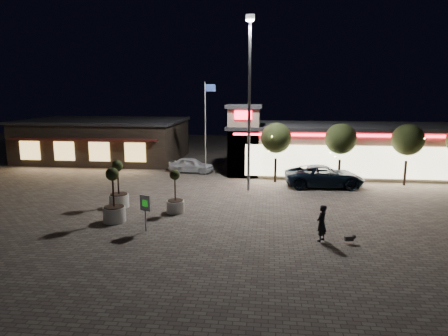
# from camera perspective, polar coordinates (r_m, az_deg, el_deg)

# --- Properties ---
(ground) EXTENTS (90.00, 90.00, 0.00)m
(ground) POSITION_cam_1_polar(r_m,az_deg,el_deg) (22.24, -2.89, -8.03)
(ground) COLOR #70675B
(ground) RESTS_ON ground
(retail_building) EXTENTS (20.40, 8.40, 6.10)m
(retail_building) POSITION_cam_1_polar(r_m,az_deg,el_deg) (37.38, 15.79, 2.80)
(retail_building) COLOR tan
(retail_building) RESTS_ON ground
(restaurant_building) EXTENTS (16.40, 11.00, 4.30)m
(restaurant_building) POSITION_cam_1_polar(r_m,az_deg,el_deg) (44.61, -16.59, 3.95)
(restaurant_building) COLOR #382D23
(restaurant_building) RESTS_ON ground
(floodlight_pole) EXTENTS (0.60, 0.40, 12.38)m
(floodlight_pole) POSITION_cam_1_polar(r_m,az_deg,el_deg) (28.78, 3.65, 10.50)
(floodlight_pole) COLOR gray
(floodlight_pole) RESTS_ON ground
(flagpole) EXTENTS (0.95, 0.10, 8.00)m
(flagpole) POSITION_cam_1_polar(r_m,az_deg,el_deg) (34.26, -2.53, 6.76)
(flagpole) COLOR white
(flagpole) RESTS_ON ground
(string_tree_a) EXTENTS (2.42, 2.42, 4.79)m
(string_tree_a) POSITION_cam_1_polar(r_m,az_deg,el_deg) (31.95, 7.46, 4.25)
(string_tree_a) COLOR #332319
(string_tree_a) RESTS_ON ground
(string_tree_b) EXTENTS (2.42, 2.42, 4.79)m
(string_tree_b) POSITION_cam_1_polar(r_m,az_deg,el_deg) (32.41, 16.35, 4.00)
(string_tree_b) COLOR #332319
(string_tree_b) RESTS_ON ground
(string_tree_c) EXTENTS (2.42, 2.42, 4.79)m
(string_tree_c) POSITION_cam_1_polar(r_m,az_deg,el_deg) (33.62, 24.79, 3.67)
(string_tree_c) COLOR #332319
(string_tree_c) RESTS_ON ground
(pickup_truck) EXTENTS (6.19, 3.28, 1.66)m
(pickup_truck) POSITION_cam_1_polar(r_m,az_deg,el_deg) (31.47, 14.14, -1.13)
(pickup_truck) COLOR black
(pickup_truck) RESTS_ON ground
(white_sedan) EXTENTS (4.19, 2.16, 1.36)m
(white_sedan) POSITION_cam_1_polar(r_m,az_deg,el_deg) (36.04, -4.72, 0.43)
(white_sedan) COLOR silver
(white_sedan) RESTS_ON ground
(pedestrian) EXTENTS (0.74, 0.79, 1.82)m
(pedestrian) POSITION_cam_1_polar(r_m,az_deg,el_deg) (20.14, 13.77, -7.65)
(pedestrian) COLOR black
(pedestrian) RESTS_ON ground
(dog) EXTENTS (0.56, 0.27, 0.30)m
(dog) POSITION_cam_1_polar(r_m,az_deg,el_deg) (20.35, 17.64, -9.49)
(dog) COLOR #59514C
(dog) RESTS_ON ground
(planter_left) EXTENTS (1.23, 1.23, 3.02)m
(planter_left) POSITION_cam_1_polar(r_m,az_deg,el_deg) (26.00, -14.80, -3.44)
(planter_left) COLOR silver
(planter_left) RESTS_ON ground
(planter_mid) EXTENTS (1.26, 1.26, 3.09)m
(planter_mid) POSITION_cam_1_polar(r_m,az_deg,el_deg) (23.21, -15.45, -5.13)
(planter_mid) COLOR silver
(planter_mid) RESTS_ON ground
(planter_right) EXTENTS (1.07, 1.07, 2.63)m
(planter_right) POSITION_cam_1_polar(r_m,az_deg,el_deg) (24.28, -6.97, -4.45)
(planter_right) COLOR silver
(planter_right) RESTS_ON ground
(valet_sign) EXTENTS (0.61, 0.30, 1.93)m
(valet_sign) POSITION_cam_1_polar(r_m,az_deg,el_deg) (21.16, -11.20, -5.38)
(valet_sign) COLOR gray
(valet_sign) RESTS_ON ground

